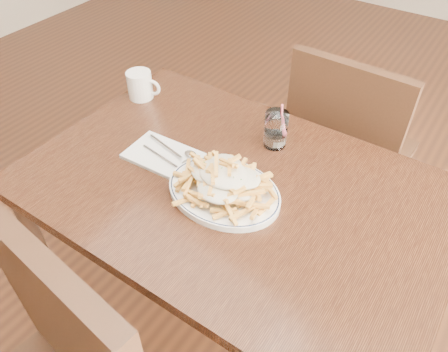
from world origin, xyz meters
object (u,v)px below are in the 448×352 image
Objects in this scene: table at (233,203)px; loaded_fries at (224,178)px; water_glass at (276,131)px; chair_far at (346,147)px; fries_plate at (224,192)px; coffee_mug at (141,85)px.

loaded_fries is at bearing -89.58° from table.
loaded_fries is at bearing -91.10° from water_glass.
chair_far is 0.72m from fries_plate.
loaded_fries is 1.75× the size of water_glass.
table is 0.26m from water_glass.
loaded_fries is 0.28m from water_glass.
coffee_mug reaches higher than fries_plate.
coffee_mug is (-0.53, 0.20, 0.13)m from table.
table is 0.15m from loaded_fries.
table is at bearing 90.42° from fries_plate.
coffee_mug reaches higher than table.
table is at bearing 90.42° from loaded_fries.
chair_far is at bearing 33.39° from coffee_mug.
chair_far is at bearing 73.60° from water_glass.
loaded_fries is (0.00, -0.05, 0.14)m from table.
water_glass reaches higher than fries_plate.
water_glass is (0.01, 0.28, -0.01)m from loaded_fries.
water_glass is 1.28× the size of coffee_mug.
loaded_fries is (0.00, 0.00, 0.05)m from fries_plate.
loaded_fries is at bearing -100.32° from chair_far.
fries_plate is at bearing -25.10° from coffee_mug.
water_glass reaches higher than table.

